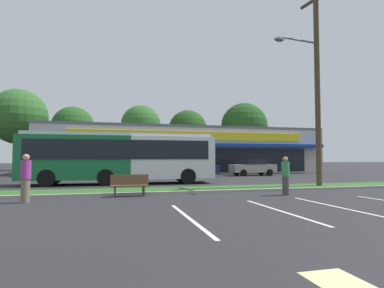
# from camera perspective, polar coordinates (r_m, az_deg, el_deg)

# --- Properties ---
(grass_median) EXTENTS (56.00, 2.20, 0.12)m
(grass_median) POSITION_cam_1_polar(r_m,az_deg,el_deg) (16.56, 6.00, -8.14)
(grass_median) COLOR #2D5B23
(grass_median) RESTS_ON ground_plane
(curb_lip) EXTENTS (56.00, 0.24, 0.12)m
(curb_lip) POSITION_cam_1_polar(r_m,az_deg,el_deg) (15.42, 7.59, -8.53)
(curb_lip) COLOR #99968C
(curb_lip) RESTS_ON ground_plane
(parking_stripe_0) EXTENTS (0.12, 4.80, 0.01)m
(parking_stripe_0) POSITION_cam_1_polar(r_m,az_deg,el_deg) (8.71, -0.51, -13.48)
(parking_stripe_0) COLOR silver
(parking_stripe_0) RESTS_ON ground_plane
(parking_stripe_1) EXTENTS (0.12, 4.80, 0.01)m
(parking_stripe_1) POSITION_cam_1_polar(r_m,az_deg,el_deg) (10.27, 15.94, -11.73)
(parking_stripe_1) COLOR silver
(parking_stripe_1) RESTS_ON ground_plane
(parking_stripe_2) EXTENTS (0.12, 4.80, 0.01)m
(parking_stripe_2) POSITION_cam_1_polar(r_m,az_deg,el_deg) (11.82, 24.82, -10.37)
(parking_stripe_2) COLOR silver
(parking_stripe_2) RESTS_ON ground_plane
(storefront_building) EXTENTS (31.59, 11.73, 5.21)m
(storefront_building) POSITION_cam_1_polar(r_m,az_deg,el_deg) (37.56, -1.74, -1.21)
(storefront_building) COLOR #BCB7AD
(storefront_building) RESTS_ON ground_plane
(tree_far_left) EXTENTS (7.66, 7.66, 11.29)m
(tree_far_left) POSITION_cam_1_polar(r_m,az_deg,el_deg) (49.43, -29.25, 4.40)
(tree_far_left) COLOR #473323
(tree_far_left) RESTS_ON ground_plane
(tree_left) EXTENTS (5.81, 5.81, 8.94)m
(tree_left) POSITION_cam_1_polar(r_m,az_deg,el_deg) (46.66, -21.04, 2.88)
(tree_left) COLOR #473323
(tree_left) RESTS_ON ground_plane
(tree_mid_left) EXTENTS (5.94, 5.94, 9.68)m
(tree_mid_left) POSITION_cam_1_polar(r_m,az_deg,el_deg) (47.42, -9.37, 3.46)
(tree_mid_left) COLOR #473323
(tree_mid_left) RESTS_ON ground_plane
(tree_mid) EXTENTS (5.86, 5.86, 8.93)m
(tree_mid) POSITION_cam_1_polar(r_m,az_deg,el_deg) (46.83, -0.79, 2.64)
(tree_mid) COLOR #473323
(tree_mid) RESTS_ON ground_plane
(tree_mid_right) EXTENTS (7.13, 7.13, 10.21)m
(tree_mid_right) POSITION_cam_1_polar(r_m,az_deg,el_deg) (48.58, 9.56, 3.25)
(tree_mid_right) COLOR #473323
(tree_mid_right) RESTS_ON ground_plane
(utility_pole) EXTENTS (3.08, 2.40, 11.45)m
(utility_pole) POSITION_cam_1_polar(r_m,az_deg,el_deg) (19.31, 21.76, 10.82)
(utility_pole) COLOR #4C3826
(utility_pole) RESTS_ON ground_plane
(city_bus) EXTENTS (12.06, 2.92, 3.25)m
(city_bus) POSITION_cam_1_polar(r_m,az_deg,el_deg) (20.55, -12.91, -2.26)
(city_bus) COLOR #196638
(city_bus) RESTS_ON ground_plane
(bus_stop_bench) EXTENTS (1.60, 0.45, 0.95)m
(bus_stop_bench) POSITION_cam_1_polar(r_m,az_deg,el_deg) (13.74, -11.43, -7.36)
(bus_stop_bench) COLOR brown
(bus_stop_bench) RESTS_ON ground_plane
(car_1) EXTENTS (4.27, 1.88, 1.55)m
(car_1) POSITION_cam_1_polar(r_m,az_deg,el_deg) (30.42, 11.15, -4.23)
(car_1) COLOR #9E998C
(car_1) RESTS_ON ground_plane
(car_2) EXTENTS (4.37, 1.86, 1.49)m
(car_2) POSITION_cam_1_polar(r_m,az_deg,el_deg) (27.90, 0.43, -4.47)
(car_2) COLOR navy
(car_2) RESTS_ON ground_plane
(pedestrian_near_bench) EXTENTS (0.35, 0.35, 1.73)m
(pedestrian_near_bench) POSITION_cam_1_polar(r_m,az_deg,el_deg) (14.56, 16.82, -5.60)
(pedestrian_near_bench) COLOR #47423D
(pedestrian_near_bench) RESTS_ON ground_plane
(pedestrian_by_pole) EXTENTS (0.36, 0.36, 1.81)m
(pedestrian_by_pole) POSITION_cam_1_polar(r_m,az_deg,el_deg) (13.14, -28.27, -5.55)
(pedestrian_by_pole) COLOR #726651
(pedestrian_by_pole) RESTS_ON ground_plane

